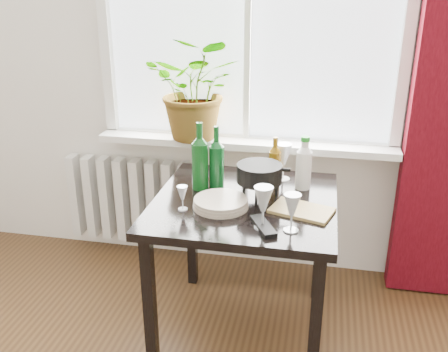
% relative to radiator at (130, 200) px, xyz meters
% --- Properties ---
extents(window, '(1.72, 0.08, 1.62)m').
position_rel_radiator_xyz_m(window, '(0.75, 0.04, 1.22)').
color(window, white).
rests_on(window, ground).
extents(windowsill, '(1.72, 0.20, 0.04)m').
position_rel_radiator_xyz_m(windowsill, '(0.75, -0.03, 0.44)').
color(windowsill, white).
rests_on(windowsill, ground).
extents(radiator, '(0.80, 0.10, 0.55)m').
position_rel_radiator_xyz_m(radiator, '(0.00, 0.00, 0.00)').
color(radiator, silver).
rests_on(radiator, ground).
extents(table, '(0.85, 0.85, 0.74)m').
position_rel_radiator_xyz_m(table, '(0.85, -0.63, 0.27)').
color(table, black).
rests_on(table, ground).
extents(potted_plant, '(0.56, 0.49, 0.58)m').
position_rel_radiator_xyz_m(potted_plant, '(0.48, -0.06, 0.75)').
color(potted_plant, '#256A1C').
rests_on(potted_plant, windowsill).
extents(wine_bottle_left, '(0.10, 0.10, 0.34)m').
position_rel_radiator_xyz_m(wine_bottle_left, '(0.61, -0.54, 0.53)').
color(wine_bottle_left, '#0D4315').
rests_on(wine_bottle_left, table).
extents(wine_bottle_right, '(0.08, 0.08, 0.31)m').
position_rel_radiator_xyz_m(wine_bottle_right, '(0.69, -0.50, 0.52)').
color(wine_bottle_right, '#0C4219').
rests_on(wine_bottle_right, table).
extents(bottle_amber, '(0.07, 0.07, 0.25)m').
position_rel_radiator_xyz_m(bottle_amber, '(0.96, -0.40, 0.48)').
color(bottle_amber, brown).
rests_on(bottle_amber, table).
extents(cleaning_bottle, '(0.09, 0.09, 0.27)m').
position_rel_radiator_xyz_m(cleaning_bottle, '(1.11, -0.43, 0.49)').
color(cleaning_bottle, white).
rests_on(cleaning_bottle, table).
extents(wineglass_front_right, '(0.08, 0.08, 0.19)m').
position_rel_radiator_xyz_m(wineglass_front_right, '(0.97, -0.89, 0.46)').
color(wineglass_front_right, '#B2BBC0').
rests_on(wineglass_front_right, table).
extents(wineglass_far_right, '(0.08, 0.08, 0.17)m').
position_rel_radiator_xyz_m(wineglass_far_right, '(1.09, -0.90, 0.44)').
color(wineglass_far_right, silver).
rests_on(wineglass_far_right, table).
extents(wineglass_back_center, '(0.09, 0.09, 0.20)m').
position_rel_radiator_xyz_m(wineglass_back_center, '(1.00, -0.34, 0.46)').
color(wineglass_back_center, silver).
rests_on(wineglass_back_center, table).
extents(wineglass_back_left, '(0.08, 0.08, 0.16)m').
position_rel_radiator_xyz_m(wineglass_back_left, '(0.66, -0.38, 0.44)').
color(wineglass_back_left, silver).
rests_on(wineglass_back_left, table).
extents(wineglass_front_left, '(0.06, 0.06, 0.12)m').
position_rel_radiator_xyz_m(wineglass_front_left, '(0.59, -0.79, 0.42)').
color(wineglass_front_left, silver).
rests_on(wineglass_front_left, table).
extents(plate_stack, '(0.29, 0.29, 0.04)m').
position_rel_radiator_xyz_m(plate_stack, '(0.76, -0.73, 0.38)').
color(plate_stack, '#BEB09D').
rests_on(plate_stack, table).
extents(fondue_pot, '(0.26, 0.23, 0.17)m').
position_rel_radiator_xyz_m(fondue_pot, '(0.91, -0.59, 0.44)').
color(fondue_pot, black).
rests_on(fondue_pot, table).
extents(tv_remote, '(0.14, 0.19, 0.02)m').
position_rel_radiator_xyz_m(tv_remote, '(0.97, -0.90, 0.37)').
color(tv_remote, black).
rests_on(tv_remote, table).
extents(cutting_board, '(0.30, 0.24, 0.01)m').
position_rel_radiator_xyz_m(cutting_board, '(1.12, -0.71, 0.37)').
color(cutting_board, '#A18649').
rests_on(cutting_board, table).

